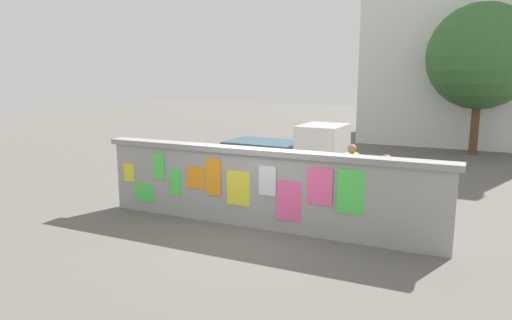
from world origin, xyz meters
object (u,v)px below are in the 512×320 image
(motorcycle, at_px, (396,183))
(tree_roadside, at_px, (481,57))
(person_bystander, at_px, (351,170))
(bicycle_near, at_px, (188,184))
(person_walking, at_px, (385,184))
(bicycle_far, at_px, (295,200))
(auto_rickshaw_truck, at_px, (291,155))

(motorcycle, xyz_separation_m, tree_roadside, (1.82, 8.49, 3.47))
(tree_roadside, bearing_deg, person_bystander, -105.59)
(bicycle_near, xyz_separation_m, person_walking, (5.22, -0.37, 0.62))
(bicycle_near, relative_size, tree_roadside, 0.28)
(bicycle_near, bearing_deg, tree_roadside, 56.46)
(person_walking, bearing_deg, bicycle_near, 175.92)
(motorcycle, xyz_separation_m, person_bystander, (-0.90, -1.26, 0.52))
(motorcycle, distance_m, person_bystander, 1.64)
(bicycle_far, distance_m, person_bystander, 1.62)
(motorcycle, xyz_separation_m, person_walking, (0.10, -2.37, 0.52))
(person_bystander, bearing_deg, tree_roadside, 74.41)
(person_bystander, bearing_deg, bicycle_far, -135.21)
(motorcycle, height_order, bicycle_far, bicycle_far)
(person_walking, relative_size, person_bystander, 1.00)
(person_walking, bearing_deg, person_bystander, 131.99)
(bicycle_near, relative_size, person_walking, 1.03)
(auto_rickshaw_truck, bearing_deg, person_bystander, -38.82)
(auto_rickshaw_truck, bearing_deg, bicycle_far, -67.51)
(bicycle_far, distance_m, person_walking, 2.15)
(bicycle_far, bearing_deg, motorcycle, 49.77)
(person_bystander, bearing_deg, motorcycle, 54.58)
(motorcycle, height_order, person_walking, person_walking)
(bicycle_near, height_order, person_bystander, person_bystander)
(person_walking, distance_m, person_bystander, 1.49)
(bicycle_near, height_order, person_walking, person_walking)
(bicycle_far, bearing_deg, bicycle_near, 174.16)
(bicycle_near, relative_size, person_bystander, 1.03)
(auto_rickshaw_truck, bearing_deg, tree_roadside, 57.94)
(auto_rickshaw_truck, bearing_deg, bicycle_near, -127.85)
(person_walking, distance_m, tree_roadside, 11.38)
(tree_roadside, bearing_deg, motorcycle, -102.12)
(person_walking, bearing_deg, bicycle_far, 178.65)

